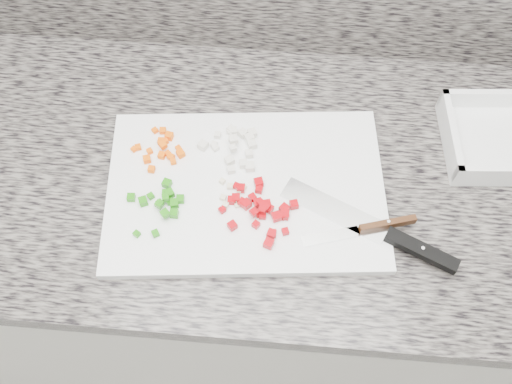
# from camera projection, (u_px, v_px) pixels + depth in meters

# --- Properties ---
(cabinet) EXTENTS (3.92, 0.62, 0.86)m
(cabinet) POSITION_uv_depth(u_px,v_px,m) (256.00, 264.00, 1.46)
(cabinet) COLOR silver
(cabinet) RESTS_ON ground
(countertop) EXTENTS (3.96, 0.64, 0.04)m
(countertop) POSITION_uv_depth(u_px,v_px,m) (256.00, 173.00, 1.07)
(countertop) COLOR #656059
(countertop) RESTS_ON cabinet
(cutting_board) EXTENTS (0.52, 0.38, 0.02)m
(cutting_board) POSITION_uv_depth(u_px,v_px,m) (246.00, 189.00, 1.02)
(cutting_board) COLOR white
(cutting_board) RESTS_ON countertop
(carrot_pile) EXTENTS (0.10, 0.10, 0.02)m
(carrot_pile) POSITION_uv_depth(u_px,v_px,m) (162.00, 149.00, 1.05)
(carrot_pile) COLOR #FF6105
(carrot_pile) RESTS_ON cutting_board
(onion_pile) EXTENTS (0.11, 0.10, 0.02)m
(onion_pile) POSITION_uv_depth(u_px,v_px,m) (236.00, 145.00, 1.05)
(onion_pile) COLOR silver
(onion_pile) RESTS_ON cutting_board
(green_pepper_pile) EXTENTS (0.10, 0.12, 0.02)m
(green_pepper_pile) POSITION_uv_depth(u_px,v_px,m) (162.00, 202.00, 0.99)
(green_pepper_pile) COLOR #1E7C0B
(green_pepper_pile) RESTS_ON cutting_board
(red_pepper_pile) EXTENTS (0.14, 0.14, 0.02)m
(red_pepper_pile) POSITION_uv_depth(u_px,v_px,m) (261.00, 210.00, 0.98)
(red_pepper_pile) COLOR #AE020A
(red_pepper_pile) RESTS_ON cutting_board
(garlic_pile) EXTENTS (0.05, 0.06, 0.01)m
(garlic_pile) POSITION_uv_depth(u_px,v_px,m) (231.00, 194.00, 1.00)
(garlic_pile) COLOR beige
(garlic_pile) RESTS_ON cutting_board
(chef_knife) EXTENTS (0.30, 0.16, 0.02)m
(chef_knife) POSITION_uv_depth(u_px,v_px,m) (391.00, 236.00, 0.96)
(chef_knife) COLOR silver
(chef_knife) RESTS_ON cutting_board
(paring_knife) EXTENTS (0.20, 0.07, 0.02)m
(paring_knife) POSITION_uv_depth(u_px,v_px,m) (373.00, 227.00, 0.97)
(paring_knife) COLOR silver
(paring_knife) RESTS_ON cutting_board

